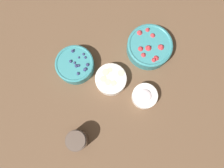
% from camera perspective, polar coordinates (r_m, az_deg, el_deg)
% --- Properties ---
extents(ground_plane, '(4.00, 4.00, 0.00)m').
position_cam_1_polar(ground_plane, '(1.01, 0.67, -6.83)').
color(ground_plane, brown).
extents(bowl_strawberries, '(0.21, 0.21, 0.09)m').
position_cam_1_polar(bowl_strawberries, '(1.06, 9.74, 9.58)').
color(bowl_strawberries, teal).
rests_on(bowl_strawberries, ground_plane).
extents(bowl_blueberries, '(0.18, 0.18, 0.07)m').
position_cam_1_polar(bowl_blueberries, '(1.03, -9.64, 4.99)').
color(bowl_blueberries, teal).
rests_on(bowl_blueberries, ground_plane).
extents(bowl_bananas, '(0.14, 0.14, 0.05)m').
position_cam_1_polar(bowl_bananas, '(1.00, -0.21, 1.24)').
color(bowl_bananas, white).
rests_on(bowl_bananas, ground_plane).
extents(bowl_cream, '(0.11, 0.11, 0.06)m').
position_cam_1_polar(bowl_cream, '(1.00, 8.53, -3.12)').
color(bowl_cream, white).
rests_on(bowl_cream, ground_plane).
extents(jar_chocolate, '(0.09, 0.09, 0.10)m').
position_cam_1_polar(jar_chocolate, '(0.98, -9.04, -14.28)').
color(jar_chocolate, '#4C3D33').
rests_on(jar_chocolate, ground_plane).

